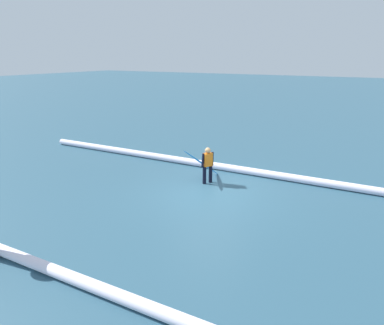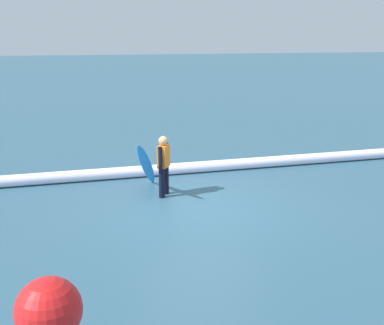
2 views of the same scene
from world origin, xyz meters
name	(u,v)px [view 2 (image 2 of 2)]	position (x,y,z in m)	size (l,w,h in m)	color
ground_plane	(199,207)	(0.00, 0.00, 0.00)	(152.28, 152.28, 0.00)	#2D5367
surfer	(164,163)	(0.59, -0.96, 0.79)	(0.34, 0.50, 1.42)	black
surfboard	(147,166)	(0.96, -1.17, 0.69)	(0.79, 1.91, 1.41)	#268CE5
wave_crest_foreground	(113,173)	(1.65, -2.59, 0.15)	(0.30, 0.30, 17.45)	white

